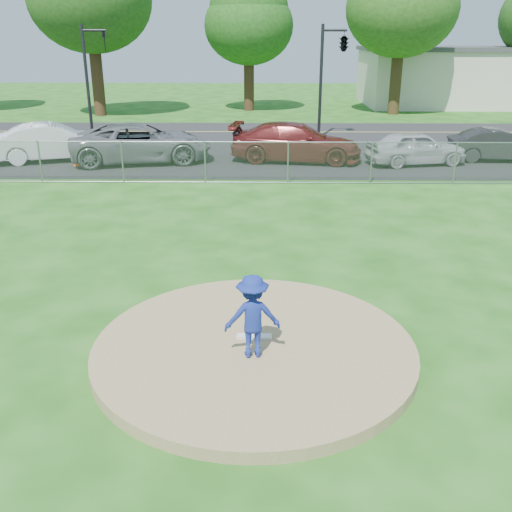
{
  "coord_description": "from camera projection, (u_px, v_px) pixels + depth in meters",
  "views": [
    {
      "loc": [
        0.16,
        -8.4,
        5.02
      ],
      "look_at": [
        0.0,
        2.0,
        1.0
      ],
      "focal_mm": 40.0,
      "sensor_mm": 36.0,
      "label": 1
    }
  ],
  "objects": [
    {
      "name": "traffic_signal_center",
      "position": [
        342.0,
        45.0,
        28.45
      ],
      "size": [
        1.42,
        2.48,
        5.6
      ],
      "color": "black",
      "rests_on": "ground"
    },
    {
      "name": "chain_link_fence",
      "position": [
        260.0,
        163.0,
        20.57
      ],
      "size": [
        40.0,
        0.06,
        1.5
      ],
      "primitive_type": "cube",
      "color": "gray",
      "rests_on": "ground"
    },
    {
      "name": "pitching_rubber",
      "position": [
        254.0,
        336.0,
        9.75
      ],
      "size": [
        0.6,
        0.15,
        0.04
      ],
      "primitive_type": "cube",
      "color": "white",
      "rests_on": "pitchers_mound"
    },
    {
      "name": "commercial_building",
      "position": [
        470.0,
        76.0,
        44.08
      ],
      "size": [
        16.4,
        9.4,
        4.3
      ],
      "color": "beige",
      "rests_on": "ground"
    },
    {
      "name": "parked_car_pearl",
      "position": [
        416.0,
        148.0,
        23.62
      ],
      "size": [
        4.33,
        2.42,
        1.39
      ],
      "primitive_type": "imported",
      "rotation": [
        0.0,
        0.0,
        1.77
      ],
      "color": "#BABCBF",
      "rests_on": "parking_lot"
    },
    {
      "name": "ground",
      "position": [
        260.0,
        198.0,
        18.97
      ],
      "size": [
        120.0,
        120.0,
        0.0
      ],
      "primitive_type": "plane",
      "color": "#185212",
      "rests_on": "ground"
    },
    {
      "name": "street",
      "position": [
        262.0,
        132.0,
        32.03
      ],
      "size": [
        60.0,
        7.0,
        0.01
      ],
      "primitive_type": "cube",
      "color": "#232326",
      "rests_on": "ground"
    },
    {
      "name": "parked_car_white",
      "position": [
        53.0,
        142.0,
        24.34
      ],
      "size": [
        5.09,
        3.2,
        1.58
      ],
      "primitive_type": "imported",
      "rotation": [
        0.0,
        0.0,
        1.92
      ],
      "color": "white",
      "rests_on": "parking_lot"
    },
    {
      "name": "traffic_cone",
      "position": [
        78.0,
        157.0,
        23.54
      ],
      "size": [
        0.35,
        0.35,
        0.67
      ],
      "primitive_type": "cone",
      "color": "#FF490D",
      "rests_on": "parking_lot"
    },
    {
      "name": "pitchers_mound",
      "position": [
        254.0,
        348.0,
        9.61
      ],
      "size": [
        5.4,
        5.4,
        0.2
      ],
      "primitive_type": "cylinder",
      "color": "#997E54",
      "rests_on": "ground"
    },
    {
      "name": "parked_car_gray",
      "position": [
        141.0,
        143.0,
        24.05
      ],
      "size": [
        6.28,
        3.85,
        1.63
      ],
      "primitive_type": "imported",
      "rotation": [
        0.0,
        0.0,
        1.78
      ],
      "color": "slate",
      "rests_on": "parking_lot"
    },
    {
      "name": "tree_center",
      "position": [
        249.0,
        14.0,
        39.04
      ],
      "size": [
        6.16,
        6.16,
        9.84
      ],
      "color": "#382014",
      "rests_on": "ground"
    },
    {
      "name": "traffic_signal_left",
      "position": [
        91.0,
        71.0,
        29.08
      ],
      "size": [
        1.28,
        0.2,
        5.6
      ],
      "color": "black",
      "rests_on": "ground"
    },
    {
      "name": "parked_car_darkred",
      "position": [
        296.0,
        142.0,
        24.22
      ],
      "size": [
        5.78,
        2.97,
        1.61
      ],
      "primitive_type": "imported",
      "rotation": [
        0.0,
        0.0,
        1.44
      ],
      "color": "#5B1716",
      "rests_on": "parking_lot"
    },
    {
      "name": "parking_lot",
      "position": [
        261.0,
        158.0,
        25.03
      ],
      "size": [
        50.0,
        8.0,
        0.01
      ],
      "primitive_type": "cube",
      "color": "black",
      "rests_on": "ground"
    },
    {
      "name": "pitcher",
      "position": [
        253.0,
        316.0,
        8.98
      ],
      "size": [
        0.96,
        0.63,
        1.39
      ],
      "primitive_type": "imported",
      "rotation": [
        0.0,
        0.0,
        3.28
      ],
      "color": "navy",
      "rests_on": "pitchers_mound"
    },
    {
      "name": "parked_car_charcoal",
      "position": [
        498.0,
        145.0,
        24.35
      ],
      "size": [
        4.14,
        1.61,
        1.35
      ],
      "primitive_type": "imported",
      "rotation": [
        0.0,
        0.0,
        1.53
      ],
      "color": "#242426",
      "rests_on": "parking_lot"
    }
  ]
}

